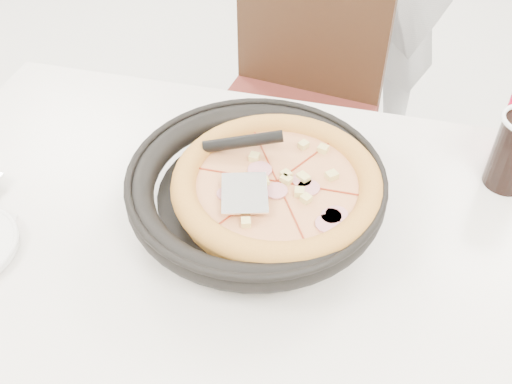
% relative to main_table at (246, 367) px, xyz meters
% --- Properties ---
extents(floor, '(7.00, 7.00, 0.00)m').
position_rel_main_table_xyz_m(floor, '(-0.31, 0.48, -0.38)').
color(floor, beige).
rests_on(floor, ground).
extents(main_table, '(1.28, 0.92, 0.75)m').
position_rel_main_table_xyz_m(main_table, '(0.00, 0.00, 0.00)').
color(main_table, silver).
rests_on(main_table, floor).
extents(chair_far, '(0.47, 0.47, 0.95)m').
position_rel_main_table_xyz_m(chair_far, '(-0.06, 0.67, 0.10)').
color(chair_far, black).
rests_on(chair_far, floor).
extents(trivet, '(0.13, 0.13, 0.04)m').
position_rel_main_table_xyz_m(trivet, '(-0.02, 0.06, 0.39)').
color(trivet, black).
rests_on(trivet, main_table).
extents(pizza_pan, '(0.35, 0.35, 0.01)m').
position_rel_main_table_xyz_m(pizza_pan, '(0.00, 0.07, 0.42)').
color(pizza_pan, black).
rests_on(pizza_pan, trivet).
extents(pizza, '(0.34, 0.34, 0.02)m').
position_rel_main_table_xyz_m(pizza, '(0.04, 0.07, 0.44)').
color(pizza, gold).
rests_on(pizza, pizza_pan).
extents(pizza_server, '(0.09, 0.10, 0.00)m').
position_rel_main_table_xyz_m(pizza_server, '(-0.00, 0.02, 0.47)').
color(pizza_server, white).
rests_on(pizza_server, pizza).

